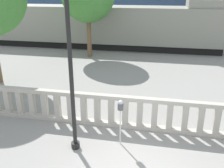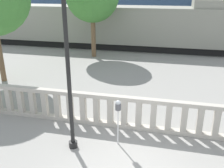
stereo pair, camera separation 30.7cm
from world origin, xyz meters
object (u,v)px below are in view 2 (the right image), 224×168
object	(u,v)px
lamppost	(64,4)
parking_meter	(118,109)
train_far	(113,12)
train_near	(91,25)

from	to	relation	value
lamppost	parking_meter	size ratio (longest dim) A/B	4.51
lamppost	train_far	xyz separation A→B (m)	(-4.34, 24.77, -2.46)
lamppost	train_near	size ratio (longest dim) A/B	0.31
lamppost	parking_meter	distance (m)	3.42
lamppost	train_near	xyz separation A→B (m)	(-3.82, 13.99, -2.60)
train_near	train_far	bearing A→B (deg)	92.77
lamppost	parking_meter	world-z (taller)	lamppost
train_near	parking_meter	bearing A→B (deg)	-69.03
parking_meter	train_near	bearing A→B (deg)	110.97
lamppost	train_far	world-z (taller)	lamppost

